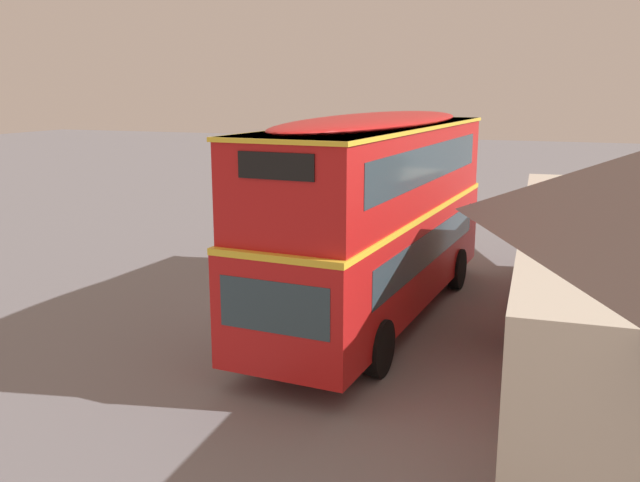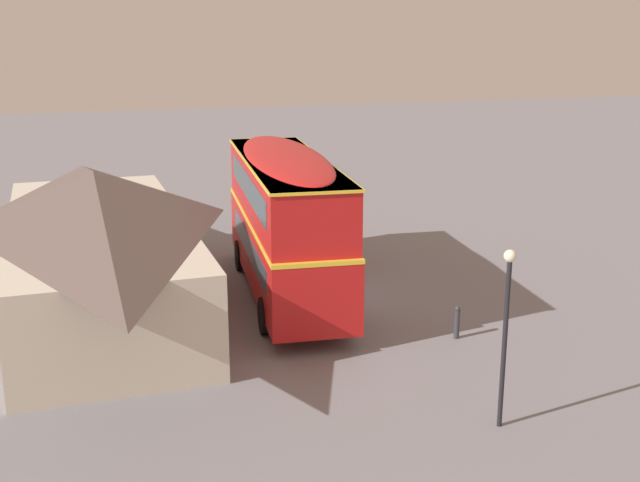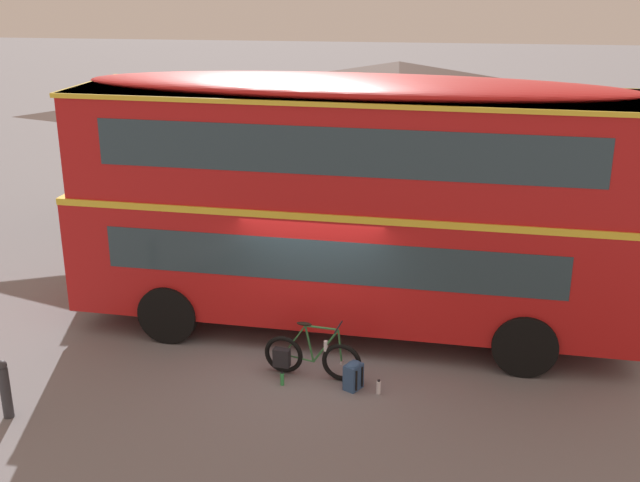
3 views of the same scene
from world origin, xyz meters
name	(u,v)px [view 2 (image 2 of 3)]	position (x,y,z in m)	size (l,w,h in m)	color
ground_plane	(329,297)	(0.00, 0.00, 0.00)	(120.00, 120.00, 0.00)	slate
double_decker_bus	(286,218)	(0.57, 1.29, 2.64)	(10.40, 3.20, 4.79)	black
touring_bicycle	(348,284)	(0.06, -0.65, 0.37)	(1.69, 0.47, 0.99)	black
backpack_on_ground	(349,280)	(0.84, -0.96, 0.25)	(0.35, 0.37, 0.49)	#2D4C7A
water_bottle_clear_plastic	(349,280)	(1.27, -1.07, 0.12)	(0.08, 0.08, 0.25)	silver
water_bottle_green_metal	(361,295)	(-0.33, -1.00, 0.11)	(0.07, 0.07, 0.24)	green
pub_building	(98,239)	(1.16, 7.17, 2.24)	(14.34, 6.31, 4.37)	beige
street_lamp	(506,318)	(-9.34, -1.22, 2.58)	(0.28, 0.28, 4.11)	black
kerb_bollard	(457,322)	(-4.34, -2.51, 0.50)	(0.16, 0.16, 0.97)	#333338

